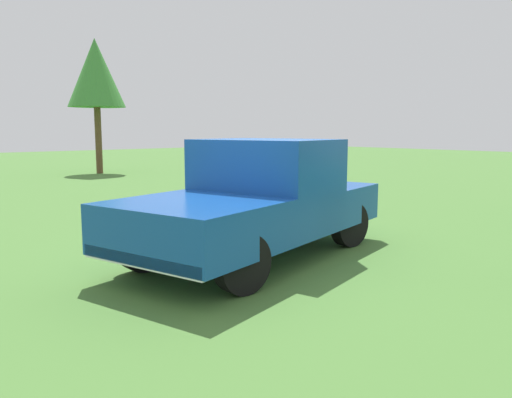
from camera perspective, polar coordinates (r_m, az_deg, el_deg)
name	(u,v)px	position (r m, az deg, el deg)	size (l,w,h in m)	color
ground_plane	(263,257)	(7.78, 0.80, -6.56)	(80.00, 80.00, 0.00)	#477533
pickup_truck	(261,197)	(7.69, 0.52, 0.23)	(5.05, 3.11, 1.79)	black
tree_back_left	(96,74)	(23.50, -17.61, 13.31)	(2.44, 2.44, 5.81)	brown
traffic_cone	(344,196)	(12.95, 9.93, 0.37)	(0.32, 0.32, 0.55)	orange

